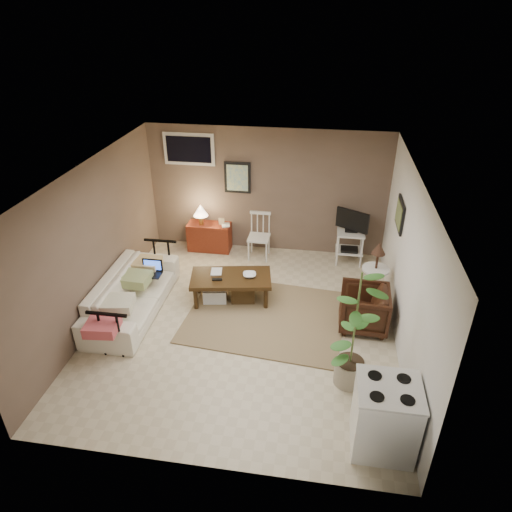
% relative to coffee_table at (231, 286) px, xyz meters
% --- Properties ---
extents(floor, '(5.00, 5.00, 0.00)m').
position_rel_coffee_table_xyz_m(floor, '(0.33, -0.58, -0.27)').
color(floor, '#C1B293').
rests_on(floor, ground).
extents(art_back, '(0.50, 0.03, 0.60)m').
position_rel_coffee_table_xyz_m(art_back, '(-0.22, 1.89, 1.18)').
color(art_back, black).
extents(art_right, '(0.03, 0.60, 0.45)m').
position_rel_coffee_table_xyz_m(art_right, '(2.55, 0.47, 1.25)').
color(art_right, black).
extents(window, '(0.96, 0.03, 0.60)m').
position_rel_coffee_table_xyz_m(window, '(-1.12, 1.89, 1.68)').
color(window, silver).
extents(rug, '(2.56, 2.13, 0.02)m').
position_rel_coffee_table_xyz_m(rug, '(0.63, -0.36, -0.26)').
color(rug, olive).
rests_on(rug, floor).
extents(coffee_table, '(1.38, 0.87, 0.49)m').
position_rel_coffee_table_xyz_m(coffee_table, '(0.00, 0.00, 0.00)').
color(coffee_table, '#32200D').
rests_on(coffee_table, floor).
extents(sofa, '(0.64, 2.18, 0.85)m').
position_rel_coffee_table_xyz_m(sofa, '(-1.47, -0.50, 0.15)').
color(sofa, silver).
rests_on(sofa, floor).
extents(sofa_pillows, '(0.42, 2.08, 0.15)m').
position_rel_coffee_table_xyz_m(sofa_pillows, '(-1.42, -0.76, 0.25)').
color(sofa_pillows, beige).
rests_on(sofa_pillows, sofa).
extents(sofa_end_rails, '(0.59, 2.18, 0.73)m').
position_rel_coffee_table_xyz_m(sofa_end_rails, '(-1.35, -0.50, 0.10)').
color(sofa_end_rails, black).
rests_on(sofa_end_rails, floor).
extents(laptop, '(0.34, 0.24, 0.23)m').
position_rel_coffee_table_xyz_m(laptop, '(-1.26, -0.13, 0.28)').
color(laptop, black).
rests_on(laptop, sofa).
extents(red_console, '(0.83, 0.37, 0.96)m').
position_rel_coffee_table_xyz_m(red_console, '(-0.78, 1.67, 0.06)').
color(red_console, maroon).
rests_on(red_console, floor).
extents(spindle_chair, '(0.40, 0.40, 0.88)m').
position_rel_coffee_table_xyz_m(spindle_chair, '(0.24, 1.53, 0.14)').
color(spindle_chair, silver).
rests_on(spindle_chair, floor).
extents(tv_stand, '(0.58, 0.41, 1.06)m').
position_rel_coffee_table_xyz_m(tv_stand, '(1.94, 1.57, 0.29)').
color(tv_stand, silver).
rests_on(tv_stand, floor).
extents(side_table, '(0.42, 0.42, 1.13)m').
position_rel_coffee_table_xyz_m(side_table, '(2.29, 0.24, 0.43)').
color(side_table, silver).
rests_on(side_table, floor).
extents(armchair, '(0.68, 0.72, 0.72)m').
position_rel_coffee_table_xyz_m(armchair, '(2.11, -0.37, 0.09)').
color(armchair, black).
rests_on(armchair, floor).
extents(potted_plant, '(0.42, 0.42, 1.70)m').
position_rel_coffee_table_xyz_m(potted_plant, '(1.88, -1.58, 0.63)').
color(potted_plant, '#A0917E').
rests_on(potted_plant, floor).
extents(stove, '(0.67, 0.63, 0.88)m').
position_rel_coffee_table_xyz_m(stove, '(2.21, -2.51, 0.17)').
color(stove, white).
rests_on(stove, floor).
extents(bowl, '(0.22, 0.09, 0.21)m').
position_rel_coffee_table_xyz_m(bowl, '(0.31, 0.05, 0.29)').
color(bowl, '#32200D').
rests_on(bowl, coffee_table).
extents(book_table, '(0.18, 0.05, 0.24)m').
position_rel_coffee_table_xyz_m(book_table, '(-0.34, 0.08, 0.31)').
color(book_table, '#32200D').
rests_on(book_table, coffee_table).
extents(book_console, '(0.15, 0.06, 0.20)m').
position_rel_coffee_table_xyz_m(book_console, '(-0.50, 1.64, 0.38)').
color(book_console, '#32200D').
rests_on(book_console, red_console).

